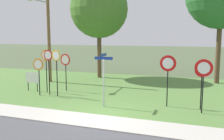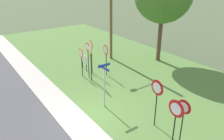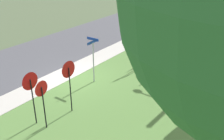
{
  "view_description": "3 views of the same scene",
  "coord_description": "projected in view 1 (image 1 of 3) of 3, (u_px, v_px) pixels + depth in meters",
  "views": [
    {
      "loc": [
        4.17,
        -10.15,
        3.63
      ],
      "look_at": [
        -0.44,
        2.98,
        1.72
      ],
      "focal_mm": 39.74,
      "sensor_mm": 36.0,
      "label": 1
    },
    {
      "loc": [
        9.37,
        -5.06,
        7.41
      ],
      "look_at": [
        -1.03,
        2.4,
        1.9
      ],
      "focal_mm": 36.18,
      "sensor_mm": 36.0,
      "label": 2
    },
    {
      "loc": [
        10.31,
        10.41,
        7.3
      ],
      "look_at": [
        0.48,
        3.25,
        1.62
      ],
      "focal_mm": 41.96,
      "sensor_mm": 36.0,
      "label": 3
    }
  ],
  "objects": [
    {
      "name": "yield_sign_near_right",
      "position": [
        204.0,
        73.0,
        11.32
      ],
      "size": [
        0.81,
        0.1,
        2.55
      ],
      "rotation": [
        0.0,
        0.0,
        0.01
      ],
      "color": "black",
      "rests_on": "grass_median"
    },
    {
      "name": "stop_sign_far_right",
      "position": [
        56.0,
        63.0,
        14.6
      ],
      "size": [
        0.64,
        0.15,
        2.78
      ],
      "rotation": [
        0.0,
        0.0,
        -0.2
      ],
      "color": "black",
      "rests_on": "grass_median"
    },
    {
      "name": "yield_sign_near_left",
      "position": [
        202.0,
        75.0,
        11.95
      ],
      "size": [
        0.7,
        0.11,
        2.32
      ],
      "rotation": [
        0.0,
        0.0,
        0.06
      ],
      "color": "black",
      "rests_on": "grass_median"
    },
    {
      "name": "utility_pole",
      "position": [
        47.0,
        23.0,
        18.86
      ],
      "size": [
        2.1,
        2.55,
        8.49
      ],
      "color": "brown",
      "rests_on": "grass_median"
    },
    {
      "name": "sidewalk_strip",
      "position": [
        92.0,
        121.0,
        10.6
      ],
      "size": [
        44.0,
        1.6,
        0.06
      ],
      "primitive_type": "cube",
      "color": "#BCB7AD",
      "rests_on": "ground_plane"
    },
    {
      "name": "street_name_post",
      "position": [
        104.0,
        75.0,
        12.47
      ],
      "size": [
        0.96,
        0.82,
        2.73
      ],
      "rotation": [
        0.0,
        0.0,
        0.02
      ],
      "color": "#9EA0A8",
      "rests_on": "grass_median"
    },
    {
      "name": "ground_plane",
      "position": [
        100.0,
        116.0,
        11.35
      ],
      "size": [
        160.0,
        160.0,
        0.0
      ],
      "primitive_type": "plane",
      "color": "#4C5B3D"
    },
    {
      "name": "oak_tree_left",
      "position": [
        99.0,
        9.0,
        20.92
      ],
      "size": [
        4.88,
        4.88,
        8.28
      ],
      "color": "brown",
      "rests_on": "grass_median"
    },
    {
      "name": "grass_median",
      "position": [
        133.0,
        89.0,
        16.95
      ],
      "size": [
        44.0,
        12.0,
        0.04
      ],
      "primitive_type": "cube",
      "color": "#567F3D",
      "rests_on": "ground_plane"
    },
    {
      "name": "stop_sign_far_center",
      "position": [
        46.0,
        61.0,
        15.78
      ],
      "size": [
        0.71,
        0.12,
        2.73
      ],
      "rotation": [
        0.0,
        0.0,
        -0.12
      ],
      "color": "black",
      "rests_on": "grass_median"
    },
    {
      "name": "yield_sign_far_left",
      "position": [
        168.0,
        68.0,
        12.43
      ],
      "size": [
        0.82,
        0.1,
        2.64
      ],
      "rotation": [
        0.0,
        0.0,
        -0.02
      ],
      "color": "black",
      "rests_on": "grass_median"
    },
    {
      "name": "stop_sign_near_right",
      "position": [
        65.0,
        64.0,
        16.11
      ],
      "size": [
        0.75,
        0.14,
        2.45
      ],
      "rotation": [
        0.0,
        0.0,
        -0.14
      ],
      "color": "black",
      "rests_on": "grass_median"
    },
    {
      "name": "notice_board",
      "position": [
        32.0,
        79.0,
        16.17
      ],
      "size": [
        1.1,
        0.12,
        1.25
      ],
      "rotation": [
        0.0,
        0.0,
        -0.08
      ],
      "color": "black",
      "rests_on": "grass_median"
    },
    {
      "name": "stop_sign_far_left",
      "position": [
        48.0,
        63.0,
        14.97
      ],
      "size": [
        0.63,
        0.12,
        2.76
      ],
      "rotation": [
        0.0,
        0.0,
        -0.11
      ],
      "color": "black",
      "rests_on": "grass_median"
    },
    {
      "name": "stop_sign_near_left",
      "position": [
        39.0,
        69.0,
        14.92
      ],
      "size": [
        0.7,
        0.09,
        2.25
      ],
      "rotation": [
        0.0,
        0.0,
        0.0
      ],
      "color": "black",
      "rests_on": "grass_median"
    }
  ]
}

